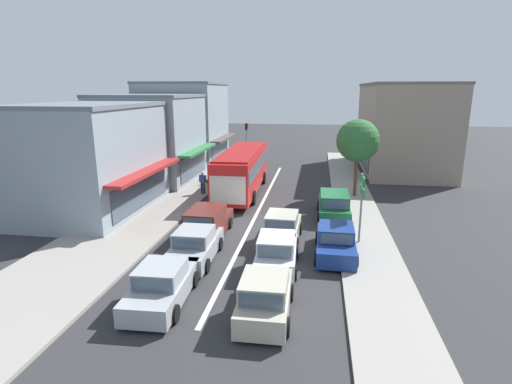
{
  "coord_description": "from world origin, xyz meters",
  "views": [
    {
      "loc": [
        3.61,
        -20.91,
        7.53
      ],
      "look_at": [
        -0.17,
        3.42,
        1.2
      ],
      "focal_mm": 28.0,
      "sensor_mm": 36.0,
      "label": 1
    }
  ],
  "objects_px": {
    "pedestrian_with_handbag_near": "(203,181)",
    "city_bus": "(242,168)",
    "pedestrian_browsing_midblock": "(216,172)",
    "hatchback_queue_gap_filler": "(282,228)",
    "hatchback_behind_bus_mid": "(277,252)",
    "parked_wagon_kerb_second": "(334,205)",
    "sedan_adjacent_lane_trail": "(162,285)",
    "street_tree_right": "(358,141)",
    "wagon_behind_bus_near": "(207,223)",
    "parked_sedan_kerb_front": "(336,242)",
    "traffic_light_downstreet": "(246,136)",
    "hatchback_queue_far_back": "(265,297)",
    "directional_road_sign": "(362,192)",
    "sedan_adjacent_lane_lead": "(195,246)"
  },
  "relations": [
    {
      "from": "city_bus",
      "to": "street_tree_right",
      "type": "bearing_deg",
      "value": 0.78
    },
    {
      "from": "hatchback_queue_gap_filler",
      "to": "sedan_adjacent_lane_trail",
      "type": "height_order",
      "value": "hatchback_queue_gap_filler"
    },
    {
      "from": "traffic_light_downstreet",
      "to": "street_tree_right",
      "type": "xyz_separation_m",
      "value": [
        10.09,
        -12.07,
        1.21
      ]
    },
    {
      "from": "pedestrian_browsing_midblock",
      "to": "hatchback_queue_gap_filler",
      "type": "bearing_deg",
      "value": -61.1
    },
    {
      "from": "hatchback_behind_bus_mid",
      "to": "street_tree_right",
      "type": "distance_m",
      "value": 13.79
    },
    {
      "from": "city_bus",
      "to": "sedan_adjacent_lane_lead",
      "type": "bearing_deg",
      "value": -89.33
    },
    {
      "from": "city_bus",
      "to": "pedestrian_with_handbag_near",
      "type": "height_order",
      "value": "city_bus"
    },
    {
      "from": "hatchback_queue_far_back",
      "to": "sedan_adjacent_lane_trail",
      "type": "bearing_deg",
      "value": 174.5
    },
    {
      "from": "hatchback_queue_far_back",
      "to": "parked_sedan_kerb_front",
      "type": "distance_m",
      "value": 6.23
    },
    {
      "from": "city_bus",
      "to": "street_tree_right",
      "type": "relative_size",
      "value": 1.96
    },
    {
      "from": "sedan_adjacent_lane_trail",
      "to": "parked_sedan_kerb_front",
      "type": "distance_m",
      "value": 8.3
    },
    {
      "from": "sedan_adjacent_lane_trail",
      "to": "pedestrian_with_handbag_near",
      "type": "height_order",
      "value": "pedestrian_with_handbag_near"
    },
    {
      "from": "hatchback_queue_gap_filler",
      "to": "parked_sedan_kerb_front",
      "type": "xyz_separation_m",
      "value": [
        2.63,
        -1.39,
        -0.05
      ]
    },
    {
      "from": "hatchback_queue_far_back",
      "to": "pedestrian_with_handbag_near",
      "type": "relative_size",
      "value": 2.28
    },
    {
      "from": "traffic_light_downstreet",
      "to": "street_tree_right",
      "type": "relative_size",
      "value": 0.75
    },
    {
      "from": "city_bus",
      "to": "sedan_adjacent_lane_trail",
      "type": "height_order",
      "value": "city_bus"
    },
    {
      "from": "sedan_adjacent_lane_lead",
      "to": "traffic_light_downstreet",
      "type": "xyz_separation_m",
      "value": [
        -2.0,
        24.44,
        2.19
      ]
    },
    {
      "from": "traffic_light_downstreet",
      "to": "sedan_adjacent_lane_trail",
      "type": "bearing_deg",
      "value": -86.05
    },
    {
      "from": "city_bus",
      "to": "parked_sedan_kerb_front",
      "type": "distance_m",
      "value": 12.6
    },
    {
      "from": "hatchback_behind_bus_mid",
      "to": "pedestrian_browsing_midblock",
      "type": "relative_size",
      "value": 2.3
    },
    {
      "from": "parked_wagon_kerb_second",
      "to": "pedestrian_with_handbag_near",
      "type": "xyz_separation_m",
      "value": [
        -9.27,
        3.77,
        0.32
      ]
    },
    {
      "from": "hatchback_queue_far_back",
      "to": "pedestrian_with_handbag_near",
      "type": "distance_m",
      "value": 16.64
    },
    {
      "from": "parked_wagon_kerb_second",
      "to": "sedan_adjacent_lane_trail",
      "type": "bearing_deg",
      "value": -120.21
    },
    {
      "from": "street_tree_right",
      "to": "pedestrian_with_handbag_near",
      "type": "relative_size",
      "value": 3.42
    },
    {
      "from": "hatchback_behind_bus_mid",
      "to": "pedestrian_browsing_midblock",
      "type": "distance_m",
      "value": 16.3
    },
    {
      "from": "hatchback_queue_far_back",
      "to": "sedan_adjacent_lane_trail",
      "type": "xyz_separation_m",
      "value": [
        -3.81,
        0.37,
        -0.05
      ]
    },
    {
      "from": "pedestrian_browsing_midblock",
      "to": "hatchback_queue_far_back",
      "type": "bearing_deg",
      "value": -70.83
    },
    {
      "from": "directional_road_sign",
      "to": "sedan_adjacent_lane_lead",
      "type": "bearing_deg",
      "value": -157.9
    },
    {
      "from": "hatchback_queue_far_back",
      "to": "sedan_adjacent_lane_lead",
      "type": "bearing_deg",
      "value": 132.08
    },
    {
      "from": "sedan_adjacent_lane_trail",
      "to": "sedan_adjacent_lane_lead",
      "type": "height_order",
      "value": "same"
    },
    {
      "from": "sedan_adjacent_lane_trail",
      "to": "city_bus",
      "type": "bearing_deg",
      "value": 90.32
    },
    {
      "from": "hatchback_queue_gap_filler",
      "to": "hatchback_behind_bus_mid",
      "type": "xyz_separation_m",
      "value": [
        0.05,
        -3.19,
        0.0
      ]
    },
    {
      "from": "sedan_adjacent_lane_trail",
      "to": "sedan_adjacent_lane_lead",
      "type": "bearing_deg",
      "value": 89.17
    },
    {
      "from": "hatchback_queue_far_back",
      "to": "traffic_light_downstreet",
      "type": "distance_m",
      "value": 29.26
    },
    {
      "from": "pedestrian_with_handbag_near",
      "to": "city_bus",
      "type": "bearing_deg",
      "value": 22.95
    },
    {
      "from": "wagon_behind_bus_near",
      "to": "parked_sedan_kerb_front",
      "type": "bearing_deg",
      "value": -12.7
    },
    {
      "from": "sedan_adjacent_lane_trail",
      "to": "parked_sedan_kerb_front",
      "type": "bearing_deg",
      "value": 39.75
    },
    {
      "from": "pedestrian_browsing_midblock",
      "to": "sedan_adjacent_lane_trail",
      "type": "bearing_deg",
      "value": -81.6
    },
    {
      "from": "city_bus",
      "to": "pedestrian_browsing_midblock",
      "type": "distance_m",
      "value": 3.64
    },
    {
      "from": "sedan_adjacent_lane_lead",
      "to": "pedestrian_browsing_midblock",
      "type": "xyz_separation_m",
      "value": [
        -2.78,
        14.64,
        0.4
      ]
    },
    {
      "from": "sedan_adjacent_lane_lead",
      "to": "parked_sedan_kerb_front",
      "type": "height_order",
      "value": "same"
    },
    {
      "from": "sedan_adjacent_lane_trail",
      "to": "pedestrian_browsing_midblock",
      "type": "relative_size",
      "value": 2.62
    },
    {
      "from": "wagon_behind_bus_near",
      "to": "directional_road_sign",
      "type": "xyz_separation_m",
      "value": [
        7.82,
        0.07,
        1.96
      ]
    },
    {
      "from": "hatchback_behind_bus_mid",
      "to": "parked_sedan_kerb_front",
      "type": "relative_size",
      "value": 0.89
    },
    {
      "from": "sedan_adjacent_lane_lead",
      "to": "directional_road_sign",
      "type": "bearing_deg",
      "value": 22.1
    },
    {
      "from": "traffic_light_downstreet",
      "to": "pedestrian_with_handbag_near",
      "type": "relative_size",
      "value": 2.58
    },
    {
      "from": "directional_road_sign",
      "to": "pedestrian_browsing_midblock",
      "type": "xyz_separation_m",
      "value": [
        -10.33,
        11.57,
        -1.64
      ]
    },
    {
      "from": "sedan_adjacent_lane_lead",
      "to": "hatchback_behind_bus_mid",
      "type": "bearing_deg",
      "value": -4.43
    },
    {
      "from": "hatchback_queue_gap_filler",
      "to": "street_tree_right",
      "type": "bearing_deg",
      "value": 65.13
    },
    {
      "from": "hatchback_queue_far_back",
      "to": "parked_wagon_kerb_second",
      "type": "xyz_separation_m",
      "value": [
        2.67,
        11.51,
        0.04
      ]
    }
  ]
}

